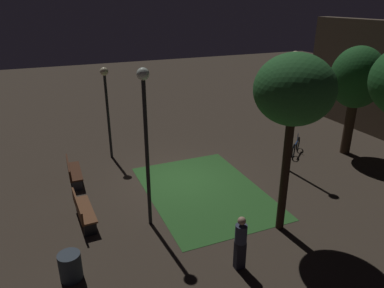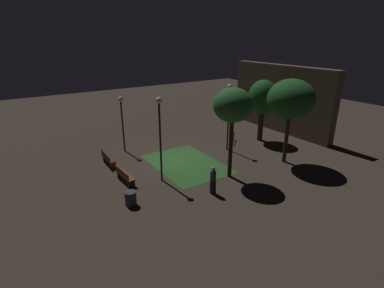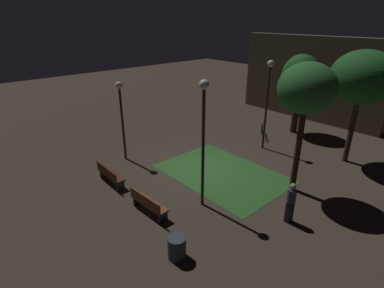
# 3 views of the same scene
# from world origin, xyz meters

# --- Properties ---
(ground_plane) EXTENTS (60.00, 60.00, 0.00)m
(ground_plane) POSITION_xyz_m (0.00, 0.00, 0.00)
(ground_plane) COLOR #3D3328
(grass_lawn) EXTENTS (5.97, 4.15, 0.01)m
(grass_lawn) POSITION_xyz_m (1.22, 0.46, 0.01)
(grass_lawn) COLOR #2D6028
(grass_lawn) RESTS_ON ground
(bench_corner) EXTENTS (1.81, 0.51, 0.88)m
(bench_corner) POSITION_xyz_m (-1.52, -4.04, 0.48)
(bench_corner) COLOR #422314
(bench_corner) RESTS_ON ground
(bench_front_right) EXTENTS (1.82, 0.57, 0.88)m
(bench_front_right) POSITION_xyz_m (1.53, -4.04, 0.48)
(bench_front_right) COLOR brown
(bench_front_right) RESTS_ON ground
(tree_lawn_side) EXTENTS (2.24, 2.24, 5.51)m
(tree_lawn_side) POSITION_xyz_m (4.27, 1.70, 4.44)
(tree_lawn_side) COLOR #2D2116
(tree_lawn_side) RESTS_ON ground
(tree_tall_center) EXTENTS (2.33, 2.33, 4.97)m
(tree_tall_center) POSITION_xyz_m (0.41, 8.20, 3.52)
(tree_tall_center) COLOR #38281C
(tree_tall_center) RESTS_ON ground
(lamp_post_plaza_west) EXTENTS (0.36, 0.36, 5.07)m
(lamp_post_plaza_west) POSITION_xyz_m (2.45, -2.04, 3.39)
(lamp_post_plaza_west) COLOR black
(lamp_post_plaza_west) RESTS_ON ground
(lamp_post_path_center) EXTENTS (0.36, 0.36, 4.96)m
(lamp_post_path_center) POSITION_xyz_m (0.65, 4.50, 3.33)
(lamp_post_path_center) COLOR black
(lamp_post_path_center) RESTS_ON ground
(lamp_post_plaza_east) EXTENTS (0.36, 0.36, 4.14)m
(lamp_post_plaza_east) POSITION_xyz_m (-3.37, -2.16, 2.85)
(lamp_post_plaza_east) COLOR black
(lamp_post_plaza_east) RESTS_ON ground
(trash_bin) EXTENTS (0.59, 0.59, 0.76)m
(trash_bin) POSITION_xyz_m (4.03, -4.66, 0.38)
(trash_bin) COLOR #2D3842
(trash_bin) RESTS_ON ground
(bicycle) EXTENTS (1.16, 1.34, 0.93)m
(bicycle) POSITION_xyz_m (-0.41, 5.95, 0.34)
(bicycle) COLOR black
(bicycle) RESTS_ON ground
(pedestrian) EXTENTS (0.32, 0.32, 1.61)m
(pedestrian) POSITION_xyz_m (5.38, -0.42, 0.85)
(pedestrian) COLOR black
(pedestrian) RESTS_ON ground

